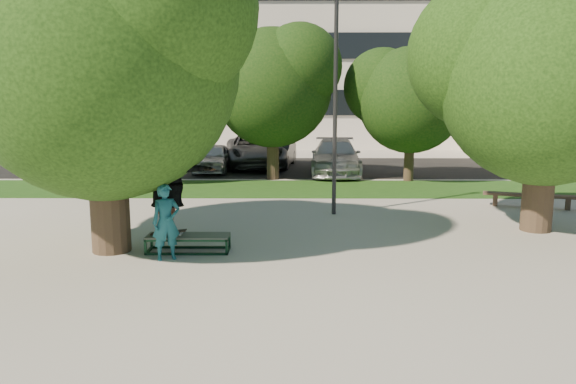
{
  "coord_description": "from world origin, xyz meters",
  "views": [
    {
      "loc": [
        -0.23,
        -10.99,
        3.37
      ],
      "look_at": [
        -0.3,
        0.6,
        1.4
      ],
      "focal_mm": 35.0,
      "sensor_mm": 36.0,
      "label": 1
    }
  ],
  "objects_px": {
    "lamppost": "(335,105)",
    "car_dark": "(277,153)",
    "grind_box": "(188,243)",
    "car_silver_a": "(213,158)",
    "car_grey": "(255,150)",
    "car_silver_b": "(336,157)",
    "bystander": "(166,222)",
    "tree_left": "(98,46)",
    "bench": "(531,196)",
    "tree_right": "(543,67)"
  },
  "relations": [
    {
      "from": "grind_box",
      "to": "car_dark",
      "type": "distance_m",
      "value": 15.34
    },
    {
      "from": "grind_box",
      "to": "bystander",
      "type": "height_order",
      "value": "bystander"
    },
    {
      "from": "tree_right",
      "to": "car_dark",
      "type": "xyz_separation_m",
      "value": [
        -6.87,
        13.12,
        -3.41
      ]
    },
    {
      "from": "car_grey",
      "to": "tree_right",
      "type": "bearing_deg",
      "value": -66.03
    },
    {
      "from": "bystander",
      "to": "car_dark",
      "type": "relative_size",
      "value": 0.39
    },
    {
      "from": "grind_box",
      "to": "car_grey",
      "type": "xyz_separation_m",
      "value": [
        0.5,
        15.13,
        0.62
      ]
    },
    {
      "from": "grind_box",
      "to": "tree_left",
      "type": "bearing_deg",
      "value": 175.51
    },
    {
      "from": "car_dark",
      "to": "car_silver_b",
      "type": "xyz_separation_m",
      "value": [
        2.66,
        -2.67,
        0.07
      ]
    },
    {
      "from": "car_silver_b",
      "to": "tree_right",
      "type": "bearing_deg",
      "value": -65.02
    },
    {
      "from": "car_grey",
      "to": "bench",
      "type": "bearing_deg",
      "value": -55.37
    },
    {
      "from": "tree_left",
      "to": "car_grey",
      "type": "relative_size",
      "value": 1.22
    },
    {
      "from": "tree_left",
      "to": "car_silver_a",
      "type": "distance_m",
      "value": 13.73
    },
    {
      "from": "grind_box",
      "to": "car_silver_b",
      "type": "distance_m",
      "value": 13.28
    },
    {
      "from": "grind_box",
      "to": "car_grey",
      "type": "height_order",
      "value": "car_grey"
    },
    {
      "from": "grind_box",
      "to": "lamppost",
      "type": "bearing_deg",
      "value": 49.14
    },
    {
      "from": "tree_left",
      "to": "car_dark",
      "type": "relative_size",
      "value": 1.73
    },
    {
      "from": "car_silver_b",
      "to": "tree_left",
      "type": "bearing_deg",
      "value": -112.69
    },
    {
      "from": "tree_left",
      "to": "bench",
      "type": "bearing_deg",
      "value": 23.08
    },
    {
      "from": "tree_right",
      "to": "car_silver_a",
      "type": "height_order",
      "value": "tree_right"
    },
    {
      "from": "bystander",
      "to": "car_silver_a",
      "type": "height_order",
      "value": "bystander"
    },
    {
      "from": "bench",
      "to": "car_silver_a",
      "type": "height_order",
      "value": "car_silver_a"
    },
    {
      "from": "bystander",
      "to": "car_silver_b",
      "type": "relative_size",
      "value": 0.31
    },
    {
      "from": "bystander",
      "to": "car_silver_a",
      "type": "bearing_deg",
      "value": 69.51
    },
    {
      "from": "tree_right",
      "to": "car_grey",
      "type": "xyz_separation_m",
      "value": [
        -7.92,
        13.0,
        -3.28
      ]
    },
    {
      "from": "car_silver_a",
      "to": "car_dark",
      "type": "xyz_separation_m",
      "value": [
        2.84,
        1.92,
        0.04
      ]
    },
    {
      "from": "car_dark",
      "to": "bystander",
      "type": "bearing_deg",
      "value": -89.69
    },
    {
      "from": "tree_left",
      "to": "car_silver_b",
      "type": "relative_size",
      "value": 1.38
    },
    {
      "from": "car_grey",
      "to": "lamppost",
      "type": "bearing_deg",
      "value": -82.22
    },
    {
      "from": "lamppost",
      "to": "car_dark",
      "type": "xyz_separation_m",
      "value": [
        -1.95,
        11.2,
        -2.47
      ]
    },
    {
      "from": "tree_left",
      "to": "grind_box",
      "type": "bearing_deg",
      "value": -4.49
    },
    {
      "from": "lamppost",
      "to": "car_dark",
      "type": "distance_m",
      "value": 11.64
    },
    {
      "from": "bystander",
      "to": "bench",
      "type": "xyz_separation_m",
      "value": [
        9.96,
        5.59,
        -0.44
      ]
    },
    {
      "from": "car_silver_b",
      "to": "car_dark",
      "type": "bearing_deg",
      "value": 138.0
    },
    {
      "from": "bystander",
      "to": "tree_left",
      "type": "bearing_deg",
      "value": 129.06
    },
    {
      "from": "tree_right",
      "to": "bystander",
      "type": "xyz_separation_m",
      "value": [
        -8.75,
        -2.72,
        -3.29
      ]
    },
    {
      "from": "lamppost",
      "to": "car_silver_b",
      "type": "distance_m",
      "value": 8.9
    },
    {
      "from": "car_silver_a",
      "to": "car_grey",
      "type": "distance_m",
      "value": 2.55
    },
    {
      "from": "grind_box",
      "to": "bystander",
      "type": "distance_m",
      "value": 0.91
    },
    {
      "from": "tree_left",
      "to": "car_silver_a",
      "type": "height_order",
      "value": "tree_left"
    },
    {
      "from": "bench",
      "to": "car_dark",
      "type": "bearing_deg",
      "value": 146.89
    },
    {
      "from": "bench",
      "to": "car_silver_b",
      "type": "xyz_separation_m",
      "value": [
        -5.41,
        7.58,
        0.39
      ]
    },
    {
      "from": "bystander",
      "to": "car_grey",
      "type": "height_order",
      "value": "car_grey"
    },
    {
      "from": "bench",
      "to": "car_dark",
      "type": "xyz_separation_m",
      "value": [
        -8.07,
        10.25,
        0.32
      ]
    },
    {
      "from": "lamppost",
      "to": "car_silver_b",
      "type": "height_order",
      "value": "lamppost"
    },
    {
      "from": "lamppost",
      "to": "grind_box",
      "type": "xyz_separation_m",
      "value": [
        -3.5,
        -4.05,
        -2.96
      ]
    },
    {
      "from": "tree_left",
      "to": "bench",
      "type": "relative_size",
      "value": 2.56
    },
    {
      "from": "grind_box",
      "to": "car_silver_a",
      "type": "distance_m",
      "value": 13.4
    },
    {
      "from": "car_silver_a",
      "to": "car_silver_b",
      "type": "distance_m",
      "value": 5.55
    },
    {
      "from": "bench",
      "to": "car_grey",
      "type": "height_order",
      "value": "car_grey"
    },
    {
      "from": "grind_box",
      "to": "car_dark",
      "type": "xyz_separation_m",
      "value": [
        1.55,
        15.25,
        0.49
      ]
    }
  ]
}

